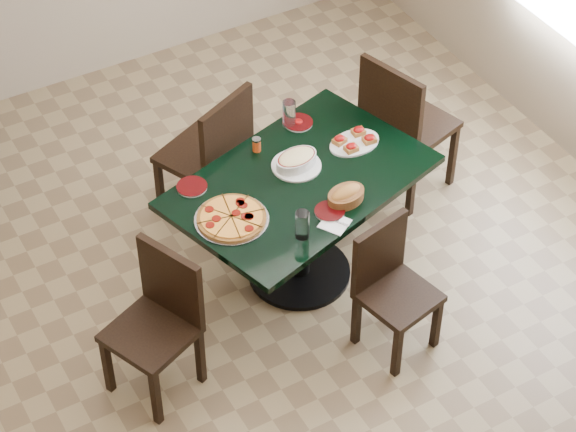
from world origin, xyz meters
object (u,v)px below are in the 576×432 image
chair_right (401,121)px  lasagna_casserole (296,160)px  main_table (300,203)px  bread_basket (346,195)px  chair_near (390,282)px  bruschetta_platter (354,141)px  chair_far (213,151)px  pepperoni_pizza (232,218)px  chair_left (160,315)px

chair_right → lasagna_casserole: 0.93m
main_table → bread_basket: size_ratio=6.64×
chair_near → bruschetta_platter: bearing=60.4°
chair_near → bruschetta_platter: bruschetta_platter is taller
lasagna_casserole → chair_right: bearing=7.2°
bread_basket → lasagna_casserole: bearing=94.3°
chair_far → lasagna_casserole: 0.68m
main_table → chair_far: (-0.20, 0.68, -0.03)m
chair_near → lasagna_casserole: size_ratio=2.84×
chair_far → chair_right: chair_right is taller
pepperoni_pizza → bruschetta_platter: 0.93m
chair_right → chair_left: chair_right is taller
pepperoni_pizza → bruschetta_platter: bruschetta_platter is taller
lasagna_casserole → bread_basket: bread_basket is taller
pepperoni_pizza → bread_basket: size_ratio=1.63×
chair_far → chair_near: size_ratio=1.21×
chair_far → chair_near: (0.38, -1.34, -0.10)m
chair_right → lasagna_casserole: (-0.87, -0.24, 0.23)m
chair_right → pepperoni_pizza: (-1.39, -0.45, 0.20)m
chair_near → chair_left: 1.24m
lasagna_casserole → chair_near: bearing=-87.1°
main_table → pepperoni_pizza: pepperoni_pizza is taller
bread_basket → chair_near: bearing=-91.0°
chair_left → bruschetta_platter: chair_left is taller
bread_basket → chair_far: bearing=99.5°
main_table → pepperoni_pizza: bearing=176.1°
bread_basket → pepperoni_pizza: bearing=155.5°
chair_far → chair_right: size_ratio=0.95×
chair_near → main_table: bearing=93.0°
chair_left → bread_basket: size_ratio=3.57×
bread_basket → bruschetta_platter: 0.48m
chair_left → pepperoni_pizza: (0.53, 0.20, 0.28)m
main_table → chair_near: chair_near is taller
chair_left → bread_basket: (1.14, 0.03, 0.30)m
chair_left → bruschetta_platter: 1.52m
bread_basket → bruschetta_platter: bread_basket is taller
chair_near → lasagna_casserole: bearing=88.6°
pepperoni_pizza → chair_far: bearing=70.6°
chair_far → bread_basket: (0.33, -0.96, 0.25)m
chair_right → bruschetta_platter: (-0.49, -0.23, 0.20)m
chair_far → bruschetta_platter: 0.88m
lasagna_casserole → bread_basket: (0.09, -0.38, -0.01)m
chair_near → chair_left: chair_left is taller
chair_near → lasagna_casserole: (-0.15, 0.76, 0.36)m
chair_right → bruschetta_platter: 0.58m
bruschetta_platter → chair_right: bearing=21.1°
chair_far → bruschetta_platter: size_ratio=2.94×
chair_right → lasagna_casserole: size_ratio=3.60×
chair_near → chair_right: size_ratio=0.79×
chair_far → chair_near: chair_far is taller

